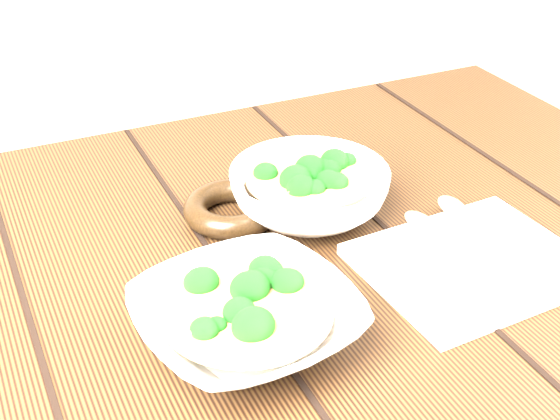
# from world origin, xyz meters

# --- Properties ---
(table) EXTENTS (1.20, 0.80, 0.75)m
(table) POSITION_xyz_m (0.00, 0.00, 0.63)
(table) COLOR black
(table) RESTS_ON ground
(soup_bowl_front) EXTENTS (0.22, 0.22, 0.06)m
(soup_bowl_front) POSITION_xyz_m (-0.04, -0.10, 0.78)
(soup_bowl_front) COLOR silver
(soup_bowl_front) RESTS_ON table
(soup_bowl_back) EXTENTS (0.23, 0.23, 0.07)m
(soup_bowl_back) POSITION_xyz_m (0.11, 0.08, 0.78)
(soup_bowl_back) COLOR silver
(soup_bowl_back) RESTS_ON table
(trivet) EXTENTS (0.14, 0.14, 0.03)m
(trivet) POSITION_xyz_m (0.03, 0.11, 0.76)
(trivet) COLOR black
(trivet) RESTS_ON table
(napkin) EXTENTS (0.23, 0.19, 0.01)m
(napkin) POSITION_xyz_m (0.22, -0.09, 0.76)
(napkin) COLOR #C0B59F
(napkin) RESTS_ON table
(spoon_left) EXTENTS (0.03, 0.18, 0.01)m
(spoon_left) POSITION_xyz_m (0.21, -0.05, 0.77)
(spoon_left) COLOR #BBB5A5
(spoon_left) RESTS_ON napkin
(spoon_right) EXTENTS (0.05, 0.18, 0.01)m
(spoon_right) POSITION_xyz_m (0.25, -0.04, 0.77)
(spoon_right) COLOR #BBB5A5
(spoon_right) RESTS_ON napkin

